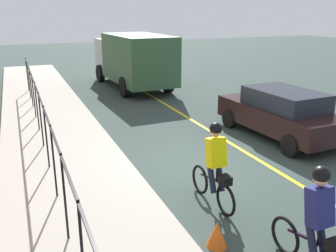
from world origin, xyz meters
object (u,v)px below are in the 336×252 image
cyclist_follow (316,223)px  box_truck_background (133,58)px  cyclist_lead (215,165)px  patrol_sedan (280,113)px  traffic_cone_near (217,234)px

cyclist_follow → box_truck_background: 15.09m
cyclist_lead → cyclist_follow: (-2.48, -0.33, 0.00)m
patrol_sedan → cyclist_lead: bearing=123.9°
cyclist_follow → box_truck_background: (14.97, -1.82, 0.64)m
cyclist_follow → traffic_cone_near: size_ratio=3.78×
cyclist_follow → box_truck_background: box_truck_background is taller
patrol_sedan → traffic_cone_near: 6.48m
cyclist_follow → box_truck_background: size_ratio=0.27×
cyclist_lead → patrol_sedan: 5.13m
patrol_sedan → traffic_cone_near: bearing=129.5°
patrol_sedan → box_truck_background: bearing=8.7°
patrol_sedan → box_truck_background: 9.64m
patrol_sedan → traffic_cone_near: size_ratio=9.30×
traffic_cone_near → cyclist_lead: bearing=-27.1°
box_truck_background → patrol_sedan: bearing=-170.8°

